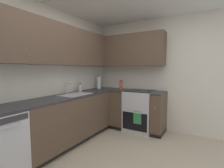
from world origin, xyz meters
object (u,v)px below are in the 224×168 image
(paper_towel_roll, at_px, (99,83))
(soap_bottle, at_px, (80,88))
(oil_bottle, at_px, (121,85))
(oven_range, at_px, (140,110))

(paper_towel_roll, bearing_deg, soap_bottle, 178.33)
(soap_bottle, relative_size, oil_bottle, 0.83)
(soap_bottle, bearing_deg, oil_bottle, -41.02)
(oven_range, height_order, paper_towel_roll, paper_towel_roll)
(paper_towel_roll, xyz_separation_m, oil_bottle, (0.04, -0.61, -0.04))
(soap_bottle, distance_m, paper_towel_roll, 0.69)
(soap_bottle, relative_size, paper_towel_roll, 0.54)
(oven_range, xyz_separation_m, soap_bottle, (-0.75, 1.11, 0.53))
(oven_range, relative_size, soap_bottle, 5.54)
(oven_range, bearing_deg, oil_bottle, 92.22)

